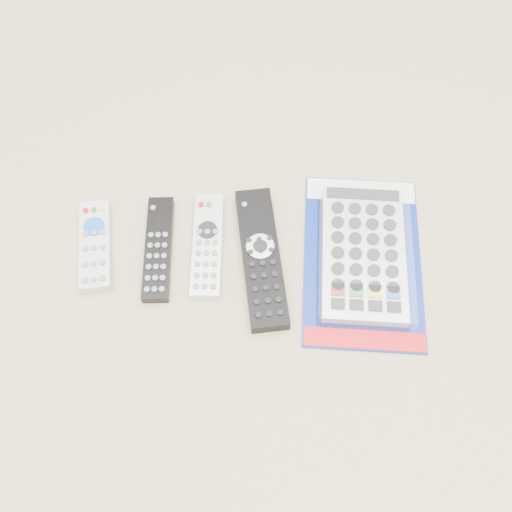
{
  "coord_description": "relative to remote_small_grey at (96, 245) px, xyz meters",
  "views": [
    {
      "loc": [
        -0.02,
        -0.38,
        0.8
      ],
      "look_at": [
        0.01,
        0.03,
        0.01
      ],
      "focal_mm": 40.0,
      "sensor_mm": 36.0,
      "label": 1
    }
  ],
  "objects": [
    {
      "name": "remote_silver_dvd",
      "position": [
        0.18,
        -0.01,
        -0.0
      ],
      "size": [
        0.06,
        0.19,
        0.02
      ],
      "rotation": [
        0.0,
        0.0,
        -0.09
      ],
      "color": "silver",
      "rests_on": "ground"
    },
    {
      "name": "jumbo_remote_packaged",
      "position": [
        0.42,
        -0.05,
        0.01
      ],
      "size": [
        0.22,
        0.32,
        0.04
      ],
      "rotation": [
        0.0,
        0.0,
        -0.14
      ],
      "color": "navy",
      "rests_on": "ground"
    },
    {
      "name": "remote_slim_black",
      "position": [
        0.1,
        -0.01,
        -0.0
      ],
      "size": [
        0.05,
        0.18,
        0.02
      ],
      "rotation": [
        0.0,
        0.0,
        -0.06
      ],
      "color": "black",
      "rests_on": "ground"
    },
    {
      "name": "remote_large_black",
      "position": [
        0.26,
        -0.04,
        0.0
      ],
      "size": [
        0.07,
        0.24,
        0.03
      ],
      "rotation": [
        0.0,
        0.0,
        0.04
      ],
      "color": "black",
      "rests_on": "ground"
    },
    {
      "name": "remote_small_grey",
      "position": [
        0.0,
        0.0,
        0.0
      ],
      "size": [
        0.06,
        0.16,
        0.02
      ],
      "rotation": [
        0.0,
        0.0,
        0.05
      ],
      "color": "#B5B5B8",
      "rests_on": "ground"
    }
  ]
}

